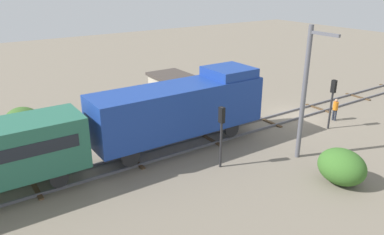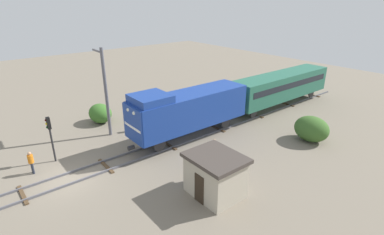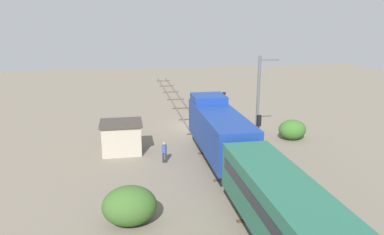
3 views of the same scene
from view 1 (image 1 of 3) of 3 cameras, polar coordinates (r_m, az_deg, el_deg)
name	(u,v)px [view 1 (image 1 of 3)]	position (r m, az deg, el deg)	size (l,w,h in m)	color
ground_plane	(295,115)	(30.62, 15.39, 0.32)	(100.48, 100.48, 0.00)	#756B5B
railway_track	(295,114)	(30.60, 15.40, 0.45)	(2.40, 66.99, 0.16)	#595960
locomotive	(182,107)	(23.02, -1.54, 1.66)	(2.90, 11.60, 4.60)	navy
traffic_signal_near	(333,95)	(27.92, 20.64, 3.23)	(0.32, 0.34, 3.61)	#262628
traffic_signal_mid	(222,126)	(20.74, 4.53, -1.27)	(0.32, 0.34, 3.64)	#262628
worker_near_track	(335,108)	(30.17, 21.01, 1.37)	(0.38, 0.38, 1.70)	#262B38
worker_by_signal	(160,112)	(27.39, -4.90, 0.81)	(0.38, 0.38, 1.70)	#262B38
catenary_mast	(305,91)	(22.26, 16.86, 3.90)	(1.94, 0.28, 7.88)	#595960
relay_hut	(171,90)	(31.39, -3.18, 4.24)	(3.50, 2.90, 2.74)	#B2A893
bush_near	(23,124)	(27.29, -24.33, -0.88)	(3.02, 2.47, 2.20)	#375D26
bush_mid	(342,167)	(21.26, 21.84, -6.97)	(2.61, 2.14, 1.90)	#376726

